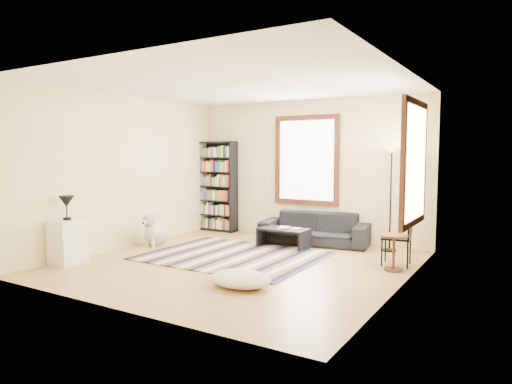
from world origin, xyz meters
The scene contains 21 objects.
floor centered at (0.00, 0.00, -0.05)m, with size 5.00×5.00×0.10m, color #B18351.
ceiling centered at (0.00, 0.00, 2.85)m, with size 5.00×5.00×0.10m, color white.
wall_back centered at (0.00, 2.55, 1.40)m, with size 5.00×0.10×2.80m, color beige.
wall_front centered at (0.00, -2.55, 1.40)m, with size 5.00×0.10×2.80m, color beige.
wall_left centered at (-2.55, 0.00, 1.40)m, with size 0.10×5.00×2.80m, color beige.
wall_right centered at (2.55, 0.00, 1.40)m, with size 0.10×5.00×2.80m, color beige.
window_back centered at (0.00, 2.47, 1.60)m, with size 1.20×0.06×1.60m, color white.
window_right centered at (2.47, 0.80, 1.60)m, with size 0.06×1.20×1.60m, color white.
rug centered at (-0.37, 0.37, 0.01)m, with size 2.84×2.27×0.02m, color #0C1C40.
sofa centered at (0.38, 2.05, 0.30)m, with size 0.81×2.06×0.60m, color black.
bookshelf centered at (-2.10, 2.32, 1.00)m, with size 0.90×0.30×2.00m, color black.
coffee_table centered at (0.04, 1.43, 0.18)m, with size 0.90×0.50×0.36m, color black.
book_a centered at (-0.06, 1.43, 0.37)m, with size 0.25×0.19×0.02m, color beige.
book_b centered at (0.19, 1.48, 0.37)m, with size 0.15×0.20×0.02m, color beige.
floor_cushion centered at (0.70, -1.05, 0.11)m, with size 0.85×0.63×0.21m, color beige.
floor_lamp centered at (1.79, 2.15, 0.93)m, with size 0.30×0.30×1.86m, color black, non-canonical shape.
side_table centered at (2.20, 0.82, 0.27)m, with size 0.40×0.40×0.54m, color #3E210F.
folding_chair centered at (2.15, 1.16, 0.43)m, with size 0.42×0.40×0.86m, color black.
white_cabinet centered at (-2.30, -1.42, 0.35)m, with size 0.38×0.50×0.70m, color white.
table_lamp centered at (-2.30, -1.42, 0.89)m, with size 0.24×0.24×0.38m, color black, non-canonical shape.
dog centered at (-2.12, 0.35, 0.31)m, with size 0.44×0.62×0.62m, color #BCBCBC, non-canonical shape.
Camera 1 is at (3.90, -5.95, 1.75)m, focal length 32.00 mm.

